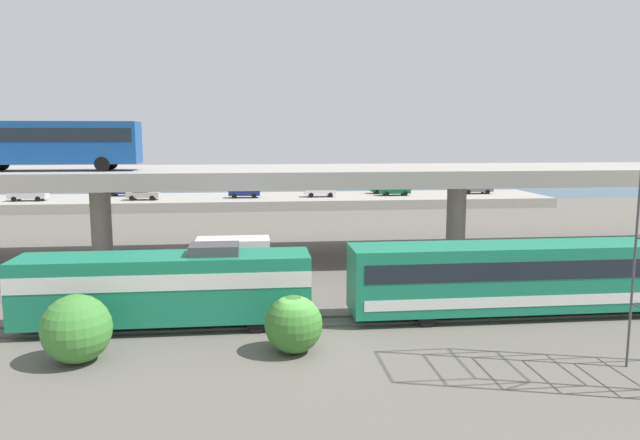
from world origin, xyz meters
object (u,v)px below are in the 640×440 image
object	(u,v)px
parked_car_2	(385,188)
parked_car_6	(28,195)
parked_car_7	(124,190)
parked_car_5	(394,190)
parked_car_3	(143,194)
train_locomotive	(151,285)
parked_car_0	(475,188)
service_truck_west	(219,261)
transit_bus_on_overpass	(49,141)
train_coach_lead	(545,275)
parked_car_1	(245,192)
parked_car_4	(320,191)

from	to	relation	value
parked_car_2	parked_car_6	world-z (taller)	same
parked_car_2	parked_car_7	world-z (taller)	same
parked_car_5	parked_car_3	bearing A→B (deg)	-176.55
parked_car_6	train_locomotive	bearing A→B (deg)	-64.67
parked_car_0	service_truck_west	bearing A→B (deg)	-127.39
parked_car_7	parked_car_5	bearing A→B (deg)	174.62
train_locomotive	transit_bus_on_overpass	size ratio (longest dim) A/B	1.26
train_coach_lead	parked_car_1	bearing A→B (deg)	-71.63
train_coach_lead	service_truck_west	xyz separation A→B (m)	(-17.52, 8.12, -0.53)
train_locomotive	parked_car_5	world-z (taller)	train_locomotive
parked_car_4	parked_car_7	bearing A→B (deg)	-8.94
parked_car_7	train_coach_lead	bearing A→B (deg)	121.30
train_coach_lead	parked_car_5	size ratio (longest dim) A/B	5.05
train_locomotive	parked_car_2	world-z (taller)	train_locomotive
parked_car_2	parked_car_3	size ratio (longest dim) A/B	1.03
train_coach_lead	train_locomotive	bearing A→B (deg)	0.00
transit_bus_on_overpass	parked_car_3	distance (m)	35.23
parked_car_5	parked_car_0	bearing A→B (deg)	5.80
parked_car_1	parked_car_5	xyz separation A→B (m)	(20.34, 0.78, 0.00)
parked_car_4	parked_car_0	bearing A→B (deg)	-175.10
parked_car_1	parked_car_2	xyz separation A→B (m)	(19.76, 3.81, 0.00)
service_truck_west	parked_car_6	bearing A→B (deg)	-57.48
service_truck_west	parked_car_2	distance (m)	49.91
parked_car_5	parked_car_6	xyz separation A→B (m)	(-47.38, -1.53, 0.00)
parked_car_3	parked_car_0	bearing A→B (deg)	4.07
parked_car_6	parked_car_7	distance (m)	11.87
parked_car_1	parked_car_4	distance (m)	10.07
train_coach_lead	parked_car_3	bearing A→B (deg)	-58.79
train_locomotive	parked_car_7	bearing A→B (deg)	-77.05
parked_car_0	parked_car_7	size ratio (longest dim) A/B	1.11
parked_car_4	parked_car_5	world-z (taller)	same
train_locomotive	parked_car_4	distance (m)	51.70
parked_car_2	parked_car_6	bearing A→B (deg)	5.55
transit_bus_on_overpass	parked_car_7	distance (m)	40.73
transit_bus_on_overpass	parked_car_5	xyz separation A→B (m)	(33.07, 36.51, -7.07)
parked_car_7	parked_car_0	bearing A→B (deg)	177.36
parked_car_7	parked_car_6	bearing A→B (deg)	24.79
parked_car_2	parked_car_3	distance (m)	33.01
train_coach_lead	parked_car_3	size ratio (longest dim) A/B	5.17
service_truck_west	parked_car_2	bearing A→B (deg)	-114.60
parked_car_4	parked_car_1	bearing A→B (deg)	0.52
parked_car_4	train_coach_lead	bearing A→B (deg)	97.37
train_locomotive	parked_car_4	xyz separation A→B (m)	(13.94, 49.78, -0.18)
train_coach_lead	parked_car_6	xyz separation A→B (m)	(-43.55, 48.95, -0.16)
parked_car_1	parked_car_7	world-z (taller)	same
parked_car_5	parked_car_2	bearing A→B (deg)	100.75
transit_bus_on_overpass	service_truck_west	size ratio (longest dim) A/B	1.76
train_locomotive	service_truck_west	distance (m)	8.63
train_locomotive	parked_car_3	xyz separation A→B (m)	(-8.99, 48.47, -0.18)
parked_car_2	parked_car_5	xyz separation A→B (m)	(0.57, -3.02, -0.00)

